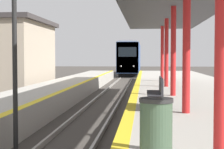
% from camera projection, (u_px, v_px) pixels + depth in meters
% --- Properties ---
extents(train, '(2.70, 17.60, 4.59)m').
position_uv_depth(train, '(130.00, 58.00, 53.28)').
color(train, black).
rests_on(train, ground).
extents(signal_near, '(0.36, 0.31, 4.99)m').
position_uv_depth(signal_near, '(14.00, 16.00, 9.26)').
color(signal_near, black).
rests_on(signal_near, ground).
extents(station_canopy, '(4.29, 23.23, 3.72)m').
position_uv_depth(station_canopy, '(174.00, 5.00, 14.61)').
color(station_canopy, red).
rests_on(station_canopy, platform_right).
extents(trash_bin, '(0.51, 0.51, 0.90)m').
position_uv_depth(trash_bin, '(156.00, 128.00, 5.56)').
color(trash_bin, '#384C38').
rests_on(trash_bin, platform_right).
extents(bench, '(0.44, 1.63, 0.92)m').
position_uv_depth(bench, '(157.00, 92.00, 10.99)').
color(bench, '#28282D').
rests_on(bench, platform_right).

